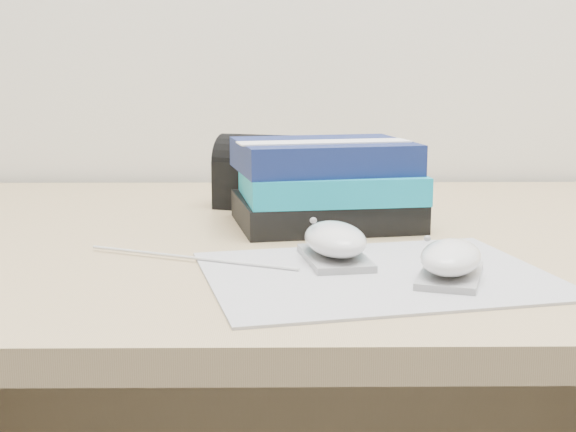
{
  "coord_description": "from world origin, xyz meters",
  "views": [
    {
      "loc": [
        -0.11,
        0.64,
        0.93
      ],
      "look_at": [
        -0.1,
        1.47,
        0.77
      ],
      "focal_mm": 50.0,
      "sensor_mm": 36.0,
      "label": 1
    }
  ],
  "objects_px": {
    "desk": "(361,393)",
    "pouch": "(261,172)",
    "mouse_rear": "(335,242)",
    "book_stack": "(326,184)",
    "mouse_front": "(451,260)"
  },
  "relations": [
    {
      "from": "mouse_front",
      "to": "pouch",
      "type": "distance_m",
      "value": 0.44
    },
    {
      "from": "mouse_rear",
      "to": "desk",
      "type": "bearing_deg",
      "value": 76.52
    },
    {
      "from": "book_stack",
      "to": "pouch",
      "type": "relative_size",
      "value": 1.8
    },
    {
      "from": "desk",
      "to": "pouch",
      "type": "bearing_deg",
      "value": 142.8
    },
    {
      "from": "book_stack",
      "to": "mouse_rear",
      "type": "bearing_deg",
      "value": -90.47
    },
    {
      "from": "desk",
      "to": "pouch",
      "type": "distance_m",
      "value": 0.33
    },
    {
      "from": "desk",
      "to": "mouse_rear",
      "type": "distance_m",
      "value": 0.34
    },
    {
      "from": "book_stack",
      "to": "mouse_front",
      "type": "bearing_deg",
      "value": -69.55
    },
    {
      "from": "desk",
      "to": "pouch",
      "type": "height_order",
      "value": "pouch"
    },
    {
      "from": "pouch",
      "to": "desk",
      "type": "bearing_deg",
      "value": -37.2
    },
    {
      "from": "desk",
      "to": "book_stack",
      "type": "xyz_separation_m",
      "value": [
        -0.05,
        -0.02,
        0.29
      ]
    },
    {
      "from": "desk",
      "to": "book_stack",
      "type": "distance_m",
      "value": 0.29
    },
    {
      "from": "mouse_front",
      "to": "book_stack",
      "type": "xyz_separation_m",
      "value": [
        -0.1,
        0.27,
        0.03
      ]
    },
    {
      "from": "pouch",
      "to": "book_stack",
      "type": "bearing_deg",
      "value": -56.67
    },
    {
      "from": "mouse_rear",
      "to": "pouch",
      "type": "xyz_separation_m",
      "value": [
        -0.08,
        0.32,
        0.03
      ]
    }
  ]
}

